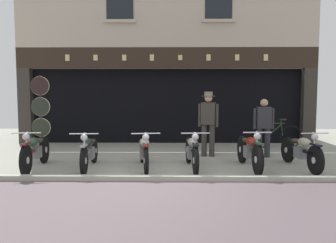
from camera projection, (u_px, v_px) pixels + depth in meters
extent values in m
cube|color=#98988B|center=(166.00, 145.00, 11.85)|extent=(22.23, 10.00, 0.08)
cube|color=#A9A897|center=(162.00, 180.00, 6.94)|extent=(22.23, 0.16, 0.18)
cube|color=black|center=(167.00, 104.00, 14.03)|extent=(9.41, 4.00, 2.60)
cube|color=#332D28|center=(26.00, 106.00, 11.98)|extent=(0.44, 0.36, 2.60)
cube|color=#332D28|center=(308.00, 106.00, 11.85)|extent=(0.44, 0.36, 2.60)
cube|color=black|center=(167.00, 102.00, 12.27)|extent=(9.00, 0.03, 2.18)
cube|color=#2E2118|center=(166.00, 58.00, 11.72)|extent=(10.23, 0.24, 0.70)
cube|color=#DBC684|center=(67.00, 58.00, 11.63)|extent=(0.14, 0.03, 0.21)
cube|color=#DBC684|center=(96.00, 58.00, 11.61)|extent=(0.14, 0.03, 0.19)
cube|color=#DBC684|center=(124.00, 58.00, 11.60)|extent=(0.14, 0.03, 0.19)
cube|color=#DBC684|center=(152.00, 58.00, 11.59)|extent=(0.14, 0.03, 0.21)
cube|color=#DBC684|center=(180.00, 58.00, 11.58)|extent=(0.14, 0.03, 0.17)
cube|color=#DBC684|center=(208.00, 58.00, 11.56)|extent=(0.14, 0.03, 0.21)
cube|color=#DBC684|center=(237.00, 57.00, 11.55)|extent=(0.14, 0.03, 0.20)
cube|color=#DBC684|center=(266.00, 57.00, 11.54)|extent=(0.14, 0.03, 0.21)
cube|color=#BBAC97|center=(166.00, 1.00, 11.64)|extent=(10.23, 0.40, 3.11)
cube|color=black|center=(120.00, 0.00, 11.45)|extent=(0.90, 0.02, 1.30)
cube|color=#BBAC97|center=(120.00, 21.00, 11.47)|extent=(1.10, 0.12, 0.10)
cube|color=#BBAC97|center=(219.00, 21.00, 11.42)|extent=(1.10, 0.12, 0.10)
cylinder|color=black|center=(26.00, 160.00, 7.30)|extent=(0.13, 0.67, 0.67)
cylinder|color=silver|center=(26.00, 160.00, 7.30)|extent=(0.11, 0.16, 0.15)
cylinder|color=black|center=(44.00, 150.00, 8.68)|extent=(0.14, 0.67, 0.67)
cylinder|color=silver|center=(44.00, 150.00, 8.68)|extent=(0.12, 0.16, 0.15)
cube|color=#5A1D1F|center=(36.00, 149.00, 7.98)|extent=(0.18, 1.27, 0.07)
cube|color=slate|center=(36.00, 152.00, 7.99)|extent=(0.23, 0.34, 0.26)
ellipsoid|color=#2B482F|center=(33.00, 142.00, 7.80)|extent=(0.26, 0.48, 0.20)
ellipsoid|color=#38281E|center=(39.00, 140.00, 8.21)|extent=(0.23, 0.32, 0.10)
cube|color=#5A1D1F|center=(25.00, 144.00, 7.27)|extent=(0.13, 0.37, 0.04)
sphere|color=silver|center=(26.00, 137.00, 7.32)|extent=(0.15, 0.15, 0.15)
cylinder|color=silver|center=(26.00, 133.00, 7.31)|extent=(0.62, 0.08, 0.02)
cylinder|color=silver|center=(26.00, 147.00, 7.32)|extent=(0.06, 0.24, 0.62)
cylinder|color=black|center=(84.00, 161.00, 7.38)|extent=(0.11, 0.62, 0.62)
cylinder|color=silver|center=(84.00, 161.00, 7.38)|extent=(0.11, 0.14, 0.14)
cylinder|color=black|center=(94.00, 151.00, 8.70)|extent=(0.12, 0.62, 0.62)
cylinder|color=silver|center=(94.00, 151.00, 8.70)|extent=(0.12, 0.14, 0.14)
cube|color=gray|center=(89.00, 150.00, 8.03)|extent=(0.14, 1.22, 0.07)
cube|color=slate|center=(89.00, 153.00, 8.04)|extent=(0.22, 0.33, 0.26)
ellipsoid|color=black|center=(88.00, 143.00, 7.86)|extent=(0.25, 0.47, 0.20)
ellipsoid|color=#38281E|center=(91.00, 141.00, 8.26)|extent=(0.22, 0.31, 0.10)
cube|color=gray|center=(84.00, 146.00, 7.36)|extent=(0.12, 0.37, 0.04)
sphere|color=silver|center=(84.00, 137.00, 7.40)|extent=(0.15, 0.15, 0.15)
cylinder|color=silver|center=(84.00, 134.00, 7.39)|extent=(0.62, 0.06, 0.02)
cylinder|color=silver|center=(84.00, 147.00, 7.40)|extent=(0.05, 0.25, 0.62)
cylinder|color=black|center=(146.00, 161.00, 7.37)|extent=(0.16, 0.64, 0.63)
cylinder|color=silver|center=(146.00, 161.00, 7.37)|extent=(0.12, 0.15, 0.14)
cylinder|color=black|center=(142.00, 150.00, 8.74)|extent=(0.17, 0.64, 0.63)
cylinder|color=silver|center=(142.00, 150.00, 8.74)|extent=(0.13, 0.15, 0.14)
cube|color=#5D1916|center=(144.00, 150.00, 8.04)|extent=(0.26, 1.28, 0.07)
cube|color=slate|center=(144.00, 153.00, 8.05)|extent=(0.24, 0.35, 0.26)
ellipsoid|color=#A9A089|center=(144.00, 142.00, 7.86)|extent=(0.29, 0.49, 0.20)
ellipsoid|color=#38281E|center=(143.00, 141.00, 8.28)|extent=(0.24, 0.33, 0.10)
cube|color=#5D1916|center=(146.00, 145.00, 7.34)|extent=(0.15, 0.37, 0.04)
sphere|color=silver|center=(146.00, 137.00, 7.38)|extent=(0.15, 0.15, 0.15)
cylinder|color=silver|center=(146.00, 134.00, 7.38)|extent=(0.62, 0.11, 0.02)
cylinder|color=silver|center=(146.00, 147.00, 7.38)|extent=(0.07, 0.26, 0.61)
cylinder|color=black|center=(196.00, 160.00, 7.37)|extent=(0.11, 0.65, 0.65)
cylinder|color=silver|center=(196.00, 160.00, 7.37)|extent=(0.11, 0.15, 0.14)
cylinder|color=black|center=(188.00, 150.00, 8.69)|extent=(0.12, 0.65, 0.65)
cylinder|color=silver|center=(188.00, 150.00, 8.69)|extent=(0.12, 0.15, 0.14)
cube|color=black|center=(192.00, 150.00, 8.02)|extent=(0.15, 1.22, 0.07)
cube|color=slate|center=(192.00, 153.00, 8.02)|extent=(0.22, 0.33, 0.26)
ellipsoid|color=gray|center=(193.00, 142.00, 7.84)|extent=(0.25, 0.47, 0.20)
ellipsoid|color=#38281E|center=(191.00, 141.00, 8.24)|extent=(0.22, 0.31, 0.10)
cube|color=black|center=(196.00, 145.00, 7.34)|extent=(0.12, 0.37, 0.04)
sphere|color=silver|center=(195.00, 137.00, 7.39)|extent=(0.15, 0.15, 0.15)
cylinder|color=silver|center=(195.00, 133.00, 7.38)|extent=(0.62, 0.07, 0.02)
cylinder|color=silver|center=(195.00, 147.00, 7.38)|extent=(0.05, 0.28, 0.61)
cylinder|color=black|center=(258.00, 160.00, 7.35)|extent=(0.11, 0.68, 0.68)
cylinder|color=silver|center=(258.00, 160.00, 7.35)|extent=(0.11, 0.15, 0.15)
cylinder|color=black|center=(242.00, 149.00, 8.68)|extent=(0.12, 0.68, 0.68)
cylinder|color=silver|center=(242.00, 149.00, 8.68)|extent=(0.12, 0.16, 0.15)
cube|color=#203A24|center=(249.00, 149.00, 8.00)|extent=(0.13, 1.23, 0.07)
cube|color=slate|center=(249.00, 152.00, 8.01)|extent=(0.22, 0.33, 0.26)
ellipsoid|color=maroon|center=(251.00, 142.00, 7.83)|extent=(0.24, 0.47, 0.20)
ellipsoid|color=#38281E|center=(247.00, 140.00, 8.23)|extent=(0.22, 0.31, 0.10)
cube|color=#203A24|center=(258.00, 143.00, 7.32)|extent=(0.12, 0.36, 0.04)
sphere|color=silver|center=(257.00, 136.00, 7.37)|extent=(0.15, 0.15, 0.15)
cylinder|color=silver|center=(257.00, 132.00, 7.36)|extent=(0.62, 0.06, 0.02)
cylinder|color=silver|center=(257.00, 146.00, 7.37)|extent=(0.05, 0.23, 0.62)
cylinder|color=black|center=(315.00, 160.00, 7.41)|extent=(0.14, 0.64, 0.63)
cylinder|color=silver|center=(315.00, 160.00, 7.41)|extent=(0.11, 0.15, 0.14)
cylinder|color=black|center=(288.00, 150.00, 8.75)|extent=(0.15, 0.64, 0.63)
cylinder|color=silver|center=(288.00, 150.00, 8.75)|extent=(0.12, 0.15, 0.14)
cube|color=black|center=(301.00, 150.00, 8.07)|extent=(0.21, 1.24, 0.07)
cube|color=slate|center=(300.00, 153.00, 8.07)|extent=(0.23, 0.34, 0.26)
ellipsoid|color=#A7A286|center=(304.00, 142.00, 7.89)|extent=(0.27, 0.48, 0.20)
ellipsoid|color=#38281E|center=(296.00, 141.00, 8.29)|extent=(0.23, 0.32, 0.10)
cube|color=black|center=(316.00, 145.00, 7.38)|extent=(0.14, 0.37, 0.04)
sphere|color=silver|center=(315.00, 137.00, 7.43)|extent=(0.15, 0.15, 0.15)
cylinder|color=silver|center=(315.00, 133.00, 7.42)|extent=(0.62, 0.09, 0.02)
cylinder|color=silver|center=(315.00, 147.00, 7.43)|extent=(0.06, 0.23, 0.62)
cylinder|color=#38332D|center=(212.00, 140.00, 9.54)|extent=(0.15, 0.15, 0.91)
cylinder|color=#38332D|center=(204.00, 140.00, 9.60)|extent=(0.15, 0.15, 0.91)
cube|color=#38332D|center=(208.00, 113.00, 9.51)|extent=(0.42, 0.30, 0.61)
cube|color=silver|center=(209.00, 111.00, 9.61)|extent=(0.14, 0.05, 0.34)
cube|color=maroon|center=(209.00, 111.00, 9.62)|extent=(0.05, 0.02, 0.32)
cylinder|color=#38332D|center=(217.00, 115.00, 9.45)|extent=(0.09, 0.09, 0.63)
cylinder|color=#38332D|center=(200.00, 115.00, 9.57)|extent=(0.09, 0.09, 0.63)
sphere|color=tan|center=(208.00, 98.00, 9.47)|extent=(0.22, 0.22, 0.22)
cylinder|color=#7F705B|center=(208.00, 96.00, 9.47)|extent=(0.37, 0.37, 0.01)
cylinder|color=#7F705B|center=(208.00, 94.00, 9.46)|extent=(0.23, 0.23, 0.12)
cylinder|color=#2D2D33|center=(267.00, 142.00, 9.42)|extent=(0.15, 0.15, 0.82)
cylinder|color=#2D2D33|center=(259.00, 142.00, 9.43)|extent=(0.15, 0.15, 0.82)
cube|color=#2D2D33|center=(264.00, 118.00, 9.37)|extent=(0.39, 0.23, 0.58)
cube|color=silver|center=(263.00, 115.00, 9.48)|extent=(0.14, 0.02, 0.33)
cube|color=#47234C|center=(263.00, 115.00, 9.49)|extent=(0.05, 0.01, 0.30)
cylinder|color=#2D2D33|center=(273.00, 119.00, 9.36)|extent=(0.09, 0.09, 0.56)
cylinder|color=#2D2D33|center=(255.00, 119.00, 9.38)|extent=(0.09, 0.09, 0.56)
sphere|color=tan|center=(264.00, 103.00, 9.33)|extent=(0.21, 0.21, 0.21)
cylinder|color=#232328|center=(41.00, 113.00, 10.36)|extent=(0.06, 0.06, 2.29)
cylinder|color=black|center=(40.00, 86.00, 10.27)|extent=(0.55, 0.03, 0.55)
torus|color=beige|center=(40.00, 86.00, 10.29)|extent=(0.57, 0.04, 0.57)
cylinder|color=#23281E|center=(40.00, 107.00, 10.33)|extent=(0.55, 0.03, 0.55)
torus|color=beige|center=(41.00, 107.00, 10.34)|extent=(0.57, 0.04, 0.57)
cylinder|color=#23281E|center=(41.00, 127.00, 10.38)|extent=(0.55, 0.03, 0.55)
torus|color=beige|center=(41.00, 127.00, 10.39)|extent=(0.57, 0.04, 0.57)
cube|color=silver|center=(242.00, 98.00, 12.08)|extent=(0.69, 0.02, 1.05)
cube|color=#1E3323|center=(242.00, 86.00, 12.03)|extent=(0.69, 0.01, 0.20)
cube|color=beige|center=(276.00, 100.00, 12.07)|extent=(0.80, 0.02, 1.04)
cube|color=#232328|center=(277.00, 88.00, 12.02)|extent=(0.80, 0.01, 0.20)
torus|color=black|center=(261.00, 137.00, 11.07)|extent=(0.73, 0.10, 0.73)
torus|color=black|center=(291.00, 137.00, 11.15)|extent=(0.73, 0.10, 0.73)
cylinder|color=#23381E|center=(273.00, 131.00, 11.09)|extent=(0.56, 0.08, 0.47)
cylinder|color=#23381E|center=(276.00, 123.00, 11.08)|extent=(0.55, 0.08, 0.03)
cylinder|color=#23381E|center=(282.00, 128.00, 11.10)|extent=(0.11, 0.04, 0.52)
ellipsoid|color=#332319|center=(283.00, 120.00, 11.08)|extent=(0.25, 0.14, 0.06)
cylinder|color=silver|center=(261.00, 120.00, 11.03)|extent=(0.07, 0.50, 0.02)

